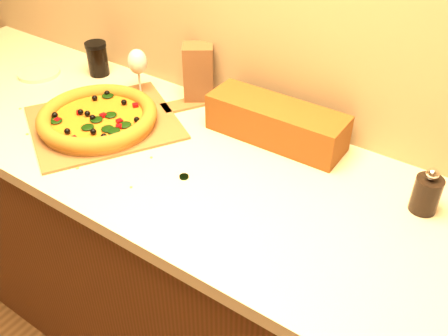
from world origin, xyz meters
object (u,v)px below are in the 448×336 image
Objects in this scene: pepper_grinder at (426,193)px; dark_jar at (97,59)px; pizza at (98,118)px; wine_glass at (137,63)px; pizza_peel at (109,121)px; side_plate at (39,73)px.

pepper_grinder is 1.21m from dark_jar.
dark_jar is (-0.26, 0.26, 0.03)m from pizza.
pizza is 0.25m from wine_glass.
pizza_peel is 0.36m from dark_jar.
pizza is 0.96m from pepper_grinder.
wine_glass is at bearing 14.55° from side_plate.
side_plate is (-1.39, -0.06, -0.04)m from pepper_grinder.
side_plate is (-0.45, 0.09, 0.00)m from pizza_peel.
pizza reaches higher than side_plate.
wine_glass reaches higher than pizza.
pizza is at bearing -73.55° from pizza_peel.
pizza_peel is 4.90× the size of pepper_grinder.
pizza_peel is at bearing -76.75° from wine_glass.
dark_jar reaches higher than pizza_peel.
wine_glass is (-0.98, 0.05, 0.06)m from pepper_grinder.
dark_jar is at bearing 176.64° from pepper_grinder.
pepper_grinder is 0.83× the size of side_plate.
pizza is 2.42× the size of side_plate.
dark_jar is (-0.27, 0.22, 0.06)m from pizza_peel.
pizza is 3.00× the size of dark_jar.
pepper_grinder is 1.39m from side_plate.
pizza is at bearing -15.88° from side_plate.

